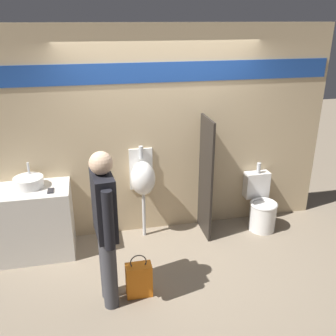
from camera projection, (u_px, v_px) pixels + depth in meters
ground_plane at (171, 249)px, 4.78m from camera, size 16.00×16.00×0.00m
display_wall at (161, 133)px, 4.82m from camera, size 4.51×0.07×2.70m
sink_counter at (30, 222)px, 4.54m from camera, size 1.02×0.58×0.88m
sink_basin at (29, 182)px, 4.41m from camera, size 0.34×0.34×0.26m
cell_phone at (51, 191)px, 4.33m from camera, size 0.07×0.14×0.01m
divider_near_counter at (206, 178)px, 4.87m from camera, size 0.03×0.51×1.61m
urinal_near_counter at (143, 178)px, 4.79m from camera, size 0.32×0.32×1.23m
toilet at (261, 207)px, 5.19m from camera, size 0.38×0.54×0.89m
person_in_vest at (105, 224)px, 3.58m from camera, size 0.22×0.57×1.65m
shopping_bag at (139, 280)px, 3.93m from camera, size 0.27×0.15×0.50m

